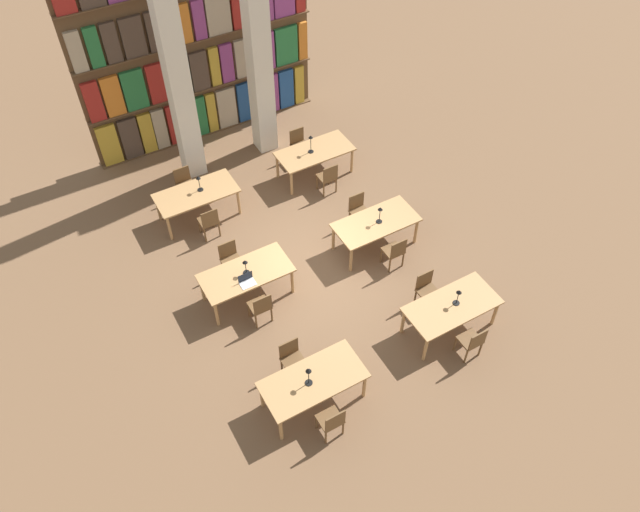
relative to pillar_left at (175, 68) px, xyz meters
name	(u,v)px	position (x,y,z in m)	size (l,w,h in m)	color
ground_plane	(314,269)	(1.03, -4.50, -3.00)	(40.00, 40.00, 0.00)	brown
bookshelf_bank	(197,44)	(1.03, 1.36, -0.35)	(6.22, 0.35, 5.50)	brown
pillar_left	(175,68)	(0.00, 0.00, 0.00)	(0.51, 0.51, 6.00)	silver
pillar_center	(258,45)	(2.07, 0.00, 0.00)	(0.51, 0.51, 6.00)	silver
reading_table_0	(313,382)	(-0.59, -7.38, -2.31)	(1.92, 0.93, 0.77)	tan
chair_0	(332,421)	(-0.64, -8.12, -2.51)	(0.42, 0.40, 0.90)	brown
chair_1	(292,358)	(-0.64, -6.63, -2.51)	(0.42, 0.40, 0.90)	brown
desk_lamp_0	(309,374)	(-0.70, -7.40, -1.91)	(0.14, 0.14, 0.47)	black
reading_table_1	(452,307)	(2.64, -7.29, -2.31)	(1.92, 0.93, 0.77)	tan
chair_2	(472,341)	(2.60, -8.03, -2.51)	(0.42, 0.40, 0.90)	brown
chair_3	(427,289)	(2.60, -6.54, -2.51)	(0.42, 0.40, 0.90)	brown
desk_lamp_1	(458,295)	(2.73, -7.29, -1.96)	(0.14, 0.14, 0.41)	black
reading_table_2	(246,275)	(-0.57, -4.47, -2.31)	(1.92, 0.93, 0.77)	tan
chair_4	(261,306)	(-0.61, -5.22, -2.51)	(0.42, 0.40, 0.90)	brown
chair_5	(230,259)	(-0.61, -3.72, -2.51)	(0.42, 0.40, 0.90)	brown
desk_lamp_2	(245,265)	(-0.56, -4.48, -1.97)	(0.14, 0.14, 0.39)	black
laptop	(247,282)	(-0.66, -4.74, -2.19)	(0.32, 0.22, 0.21)	silver
reading_table_3	(376,224)	(2.61, -4.57, -2.31)	(1.92, 0.93, 0.77)	tan
chair_6	(395,251)	(2.63, -5.32, -2.51)	(0.42, 0.40, 0.90)	brown
chair_7	(359,210)	(2.63, -3.82, -2.51)	(0.42, 0.40, 0.90)	brown
desk_lamp_3	(380,212)	(2.66, -4.61, -1.93)	(0.14, 0.14, 0.44)	black
reading_table_4	(197,195)	(-0.53, -1.66, -2.31)	(1.92, 0.93, 0.77)	tan
chair_8	(209,221)	(-0.56, -2.41, -2.51)	(0.42, 0.40, 0.90)	brown
chair_9	(185,184)	(-0.56, -0.92, -2.51)	(0.42, 0.40, 0.90)	brown
desk_lamp_4	(199,181)	(-0.40, -1.63, -1.95)	(0.14, 0.14, 0.42)	black
reading_table_5	(315,153)	(2.65, -1.70, -2.31)	(1.92, 0.93, 0.77)	tan
chair_10	(328,177)	(2.60, -2.44, -2.51)	(0.42, 0.40, 0.90)	brown
chair_11	(299,144)	(2.60, -0.95, -2.51)	(0.42, 0.40, 0.90)	brown
desk_lamp_5	(311,141)	(2.54, -1.69, -1.89)	(0.14, 0.14, 0.50)	black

